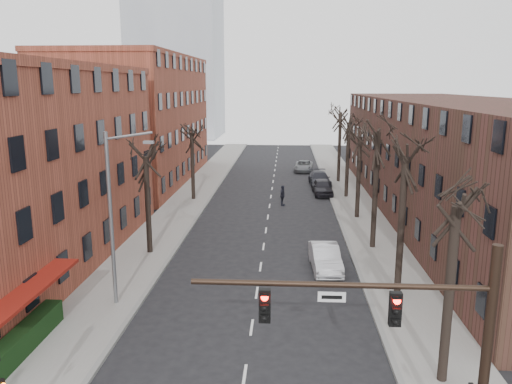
# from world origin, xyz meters

# --- Properties ---
(sidewalk_left) EXTENTS (4.00, 90.00, 0.15)m
(sidewalk_left) POSITION_xyz_m (-8.00, 35.00, 0.07)
(sidewalk_left) COLOR gray
(sidewalk_left) RESTS_ON ground
(sidewalk_right) EXTENTS (4.00, 90.00, 0.15)m
(sidewalk_right) POSITION_xyz_m (8.00, 35.00, 0.07)
(sidewalk_right) COLOR gray
(sidewalk_right) RESTS_ON ground
(building_left_far) EXTENTS (12.00, 28.00, 14.00)m
(building_left_far) POSITION_xyz_m (-16.00, 44.00, 7.00)
(building_left_far) COLOR brown
(building_left_far) RESTS_ON ground
(building_right) EXTENTS (12.00, 50.00, 10.00)m
(building_right) POSITION_xyz_m (16.00, 30.00, 5.00)
(building_right) COLOR #462621
(building_right) RESTS_ON ground
(awning_left) EXTENTS (1.20, 7.00, 0.15)m
(awning_left) POSITION_xyz_m (-9.40, 6.00, 0.00)
(awning_left) COLOR maroon
(awning_left) RESTS_ON ground
(hedge) EXTENTS (0.80, 6.00, 1.00)m
(hedge) POSITION_xyz_m (-9.50, 5.00, 0.65)
(hedge) COLOR black
(hedge) RESTS_ON sidewalk_left
(tree_right_a) EXTENTS (5.20, 5.20, 10.00)m
(tree_right_a) POSITION_xyz_m (7.60, 4.00, 0.00)
(tree_right_a) COLOR black
(tree_right_a) RESTS_ON ground
(tree_right_b) EXTENTS (5.20, 5.20, 10.80)m
(tree_right_b) POSITION_xyz_m (7.60, 12.00, 0.00)
(tree_right_b) COLOR black
(tree_right_b) RESTS_ON ground
(tree_right_c) EXTENTS (5.20, 5.20, 11.60)m
(tree_right_c) POSITION_xyz_m (7.60, 20.00, 0.00)
(tree_right_c) COLOR black
(tree_right_c) RESTS_ON ground
(tree_right_d) EXTENTS (5.20, 5.20, 10.00)m
(tree_right_d) POSITION_xyz_m (7.60, 28.00, 0.00)
(tree_right_d) COLOR black
(tree_right_d) RESTS_ON ground
(tree_right_e) EXTENTS (5.20, 5.20, 10.80)m
(tree_right_e) POSITION_xyz_m (7.60, 36.00, 0.00)
(tree_right_e) COLOR black
(tree_right_e) RESTS_ON ground
(tree_right_f) EXTENTS (5.20, 5.20, 11.60)m
(tree_right_f) POSITION_xyz_m (7.60, 44.00, 0.00)
(tree_right_f) COLOR black
(tree_right_f) RESTS_ON ground
(tree_left_a) EXTENTS (5.20, 5.20, 9.50)m
(tree_left_a) POSITION_xyz_m (-7.60, 18.00, 0.00)
(tree_left_a) COLOR black
(tree_left_a) RESTS_ON ground
(tree_left_b) EXTENTS (5.20, 5.20, 9.50)m
(tree_left_b) POSITION_xyz_m (-7.60, 34.00, 0.00)
(tree_left_b) COLOR black
(tree_left_b) RESTS_ON ground
(signal_mast_arm) EXTENTS (8.14, 0.30, 7.20)m
(signal_mast_arm) POSITION_xyz_m (5.45, -1.00, 4.40)
(signal_mast_arm) COLOR black
(signal_mast_arm) RESTS_ON ground
(streetlight) EXTENTS (2.45, 0.22, 9.03)m
(streetlight) POSITION_xyz_m (-7.03, 10.00, 5.01)
(streetlight) COLOR slate
(streetlight) RESTS_ON ground
(silver_sedan) EXTENTS (1.94, 4.81, 1.56)m
(silver_sedan) POSITION_xyz_m (4.00, 15.75, 0.78)
(silver_sedan) COLOR silver
(silver_sedan) RESTS_ON ground
(parked_car_near) EXTENTS (2.10, 4.78, 1.60)m
(parked_car_near) POSITION_xyz_m (5.30, 37.25, 0.80)
(parked_car_near) COLOR black
(parked_car_near) RESTS_ON ground
(parked_car_mid) EXTENTS (2.50, 5.53, 1.57)m
(parked_car_mid) POSITION_xyz_m (5.30, 41.95, 0.79)
(parked_car_mid) COLOR #21222A
(parked_car_mid) RESTS_ON ground
(parked_car_far) EXTENTS (2.72, 5.16, 1.38)m
(parked_car_far) POSITION_xyz_m (3.80, 51.33, 0.69)
(parked_car_far) COLOR slate
(parked_car_far) RESTS_ON ground
(pedestrian_crossing) EXTENTS (0.71, 1.21, 1.94)m
(pedestrian_crossing) POSITION_xyz_m (1.21, 32.19, 0.97)
(pedestrian_crossing) COLOR black
(pedestrian_crossing) RESTS_ON ground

